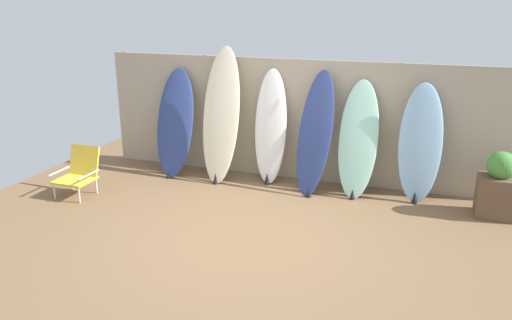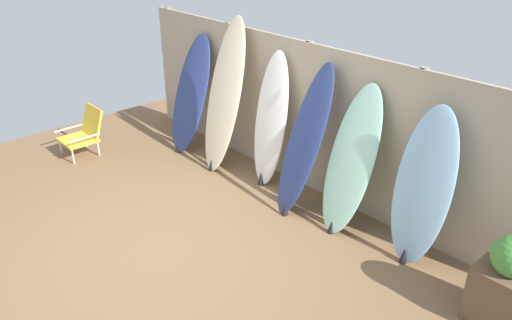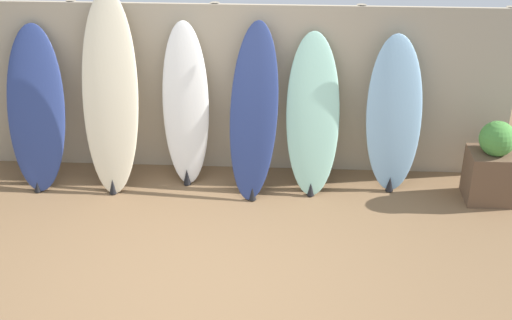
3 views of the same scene
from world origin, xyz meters
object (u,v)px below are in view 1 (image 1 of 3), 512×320
surfboard_white_2 (271,128)px  planter_box (498,188)px  surfboard_navy_0 (175,123)px  surfboard_cream_1 (221,116)px  surfboard_navy_3 (315,134)px  surfboard_skyblue_5 (420,144)px  beach_chair (79,171)px  surfboard_seafoam_4 (358,140)px

surfboard_white_2 → planter_box: size_ratio=1.98×
surfboard_navy_0 → surfboard_cream_1: surfboard_cream_1 is taller
surfboard_white_2 → surfboard_navy_0: bearing=-176.0°
surfboard_cream_1 → planter_box: size_ratio=2.33×
surfboard_navy_3 → planter_box: size_ratio=2.00×
surfboard_skyblue_5 → planter_box: surfboard_skyblue_5 is taller
surfboard_navy_3 → planter_box: surfboard_navy_3 is taller
beach_chair → surfboard_navy_0: bearing=51.1°
surfboard_seafoam_4 → beach_chair: (-3.65, -1.29, -0.45)m
beach_chair → surfboard_skyblue_5: bearing=12.3°
surfboard_navy_0 → beach_chair: size_ratio=2.47×
surfboard_navy_0 → surfboard_cream_1: 0.80m
surfboard_navy_3 → surfboard_cream_1: bearing=178.9°
surfboard_navy_0 → surfboard_white_2: bearing=4.0°
surfboard_cream_1 → surfboard_white_2: (0.73, 0.13, -0.15)m
surfboard_navy_0 → surfboard_seafoam_4: bearing=0.7°
surfboard_white_2 → surfboard_navy_3: bearing=-12.5°
surfboard_navy_0 → surfboard_seafoam_4: size_ratio=1.03×
surfboard_white_2 → beach_chair: 2.77m
surfboard_cream_1 → beach_chair: (-1.64, -1.23, -0.65)m
surfboard_cream_1 → planter_box: bearing=-2.3°
surfboard_seafoam_4 → surfboard_white_2: bearing=176.9°
surfboard_seafoam_4 → planter_box: surfboard_seafoam_4 is taller
surfboard_seafoam_4 → surfboard_skyblue_5: size_ratio=0.99×
surfboard_cream_1 → beach_chair: surfboard_cream_1 is taller
surfboard_cream_1 → planter_box: 3.84m
surfboard_cream_1 → surfboard_navy_0: bearing=178.4°
surfboard_cream_1 → surfboard_skyblue_5: bearing=2.1°
surfboard_cream_1 → planter_box: surfboard_cream_1 is taller
surfboard_cream_1 → surfboard_white_2: 0.75m
surfboard_navy_0 → surfboard_skyblue_5: bearing=1.3°
beach_chair → planter_box: planter_box is taller
surfboard_skyblue_5 → planter_box: size_ratio=1.87×
beach_chair → surfboard_cream_1: bearing=32.5°
surfboard_navy_3 → surfboard_navy_0: bearing=178.7°
surfboard_cream_1 → surfboard_seafoam_4: bearing=1.6°
surfboard_skyblue_5 → surfboard_white_2: bearing=179.3°
planter_box → surfboard_cream_1: bearing=177.7°
surfboard_cream_1 → surfboard_navy_3: size_ratio=1.17×
surfboard_seafoam_4 → planter_box: 1.84m
planter_box → surfboard_skyblue_5: bearing=165.3°
beach_chair → planter_box: (5.43, 1.08, 0.06)m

